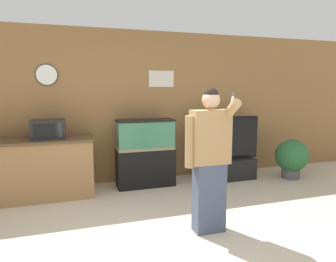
{
  "coord_description": "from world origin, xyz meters",
  "views": [
    {
      "loc": [
        -0.84,
        -2.51,
        1.63
      ],
      "look_at": [
        0.37,
        1.31,
        1.05
      ],
      "focal_mm": 32.0,
      "sensor_mm": 36.0,
      "label": 1
    }
  ],
  "objects_px": {
    "tv_on_stand": "(226,161)",
    "potted_plant": "(291,157)",
    "aquarium_on_stand": "(145,153)",
    "person_standing": "(209,158)",
    "counter_island": "(36,168)",
    "microwave": "(48,129)"
  },
  "relations": [
    {
      "from": "aquarium_on_stand",
      "to": "tv_on_stand",
      "type": "relative_size",
      "value": 0.89
    },
    {
      "from": "microwave",
      "to": "person_standing",
      "type": "height_order",
      "value": "person_standing"
    },
    {
      "from": "aquarium_on_stand",
      "to": "tv_on_stand",
      "type": "bearing_deg",
      "value": -3.45
    },
    {
      "from": "counter_island",
      "to": "tv_on_stand",
      "type": "xyz_separation_m",
      "value": [
        3.13,
        -0.04,
        -0.12
      ]
    },
    {
      "from": "tv_on_stand",
      "to": "person_standing",
      "type": "relative_size",
      "value": 0.77
    },
    {
      "from": "microwave",
      "to": "person_standing",
      "type": "distance_m",
      "value": 2.5
    },
    {
      "from": "microwave",
      "to": "potted_plant",
      "type": "relative_size",
      "value": 0.67
    },
    {
      "from": "aquarium_on_stand",
      "to": "potted_plant",
      "type": "distance_m",
      "value": 2.66
    },
    {
      "from": "counter_island",
      "to": "microwave",
      "type": "distance_m",
      "value": 0.61
    },
    {
      "from": "person_standing",
      "to": "potted_plant",
      "type": "bearing_deg",
      "value": 31.37
    },
    {
      "from": "microwave",
      "to": "potted_plant",
      "type": "xyz_separation_m",
      "value": [
        4.1,
        -0.33,
        -0.64
      ]
    },
    {
      "from": "aquarium_on_stand",
      "to": "person_standing",
      "type": "distance_m",
      "value": 1.84
    },
    {
      "from": "tv_on_stand",
      "to": "potted_plant",
      "type": "xyz_separation_m",
      "value": [
        1.17,
        -0.29,
        0.06
      ]
    },
    {
      "from": "potted_plant",
      "to": "tv_on_stand",
      "type": "bearing_deg",
      "value": 165.88
    },
    {
      "from": "tv_on_stand",
      "to": "person_standing",
      "type": "height_order",
      "value": "person_standing"
    },
    {
      "from": "tv_on_stand",
      "to": "potted_plant",
      "type": "relative_size",
      "value": 1.77
    },
    {
      "from": "microwave",
      "to": "person_standing",
      "type": "xyz_separation_m",
      "value": [
        1.78,
        -1.74,
        -0.17
      ]
    },
    {
      "from": "counter_island",
      "to": "aquarium_on_stand",
      "type": "relative_size",
      "value": 1.48
    },
    {
      "from": "potted_plant",
      "to": "counter_island",
      "type": "bearing_deg",
      "value": 175.59
    },
    {
      "from": "aquarium_on_stand",
      "to": "person_standing",
      "type": "height_order",
      "value": "person_standing"
    },
    {
      "from": "aquarium_on_stand",
      "to": "tv_on_stand",
      "type": "xyz_separation_m",
      "value": [
        1.45,
        -0.09,
        -0.23
      ]
    },
    {
      "from": "aquarium_on_stand",
      "to": "counter_island",
      "type": "bearing_deg",
      "value": -178.28
    }
  ]
}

